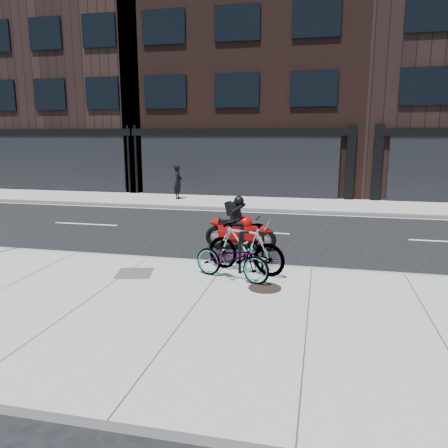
% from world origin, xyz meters
% --- Properties ---
extents(ground, '(120.00, 120.00, 0.00)m').
position_xyz_m(ground, '(0.00, 0.00, 0.00)').
color(ground, black).
rests_on(ground, ground).
extents(sidewalk_near, '(60.00, 6.00, 0.13)m').
position_xyz_m(sidewalk_near, '(0.00, -5.00, 0.07)').
color(sidewalk_near, gray).
rests_on(sidewalk_near, ground).
extents(sidewalk_far, '(60.00, 3.50, 0.13)m').
position_xyz_m(sidewalk_far, '(0.00, 7.75, 0.07)').
color(sidewalk_far, gray).
rests_on(sidewalk_far, ground).
extents(building_midwest, '(10.00, 10.00, 12.00)m').
position_xyz_m(building_midwest, '(-12.00, 14.50, 6.00)').
color(building_midwest, black).
rests_on(building_midwest, ground).
extents(building_center, '(12.00, 10.00, 14.50)m').
position_xyz_m(building_center, '(-2.00, 14.50, 7.25)').
color(building_center, black).
rests_on(building_center, ground).
extents(bike_rack, '(0.55, 0.19, 0.95)m').
position_xyz_m(bike_rack, '(0.69, -2.60, 0.69)').
color(bike_rack, black).
rests_on(bike_rack, sidewalk_near).
extents(bicycle_front, '(1.87, 1.18, 0.93)m').
position_xyz_m(bicycle_front, '(0.37, -3.14, 0.59)').
color(bicycle_front, gray).
rests_on(bicycle_front, sidewalk_near).
extents(bicycle_rear, '(1.97, 1.11, 1.14)m').
position_xyz_m(bicycle_rear, '(0.56, -2.60, 0.70)').
color(bicycle_rear, gray).
rests_on(bicycle_rear, sidewalk_near).
extents(motorcycle, '(2.01, 0.49, 1.50)m').
position_xyz_m(motorcycle, '(0.09, -0.20, 0.61)').
color(motorcycle, black).
rests_on(motorcycle, ground).
extents(pedestrian, '(0.44, 0.63, 1.63)m').
position_xyz_m(pedestrian, '(-4.50, 7.86, 0.94)').
color(pedestrian, black).
rests_on(pedestrian, sidewalk_far).
extents(manhole_cover, '(0.69, 0.69, 0.02)m').
position_xyz_m(manhole_cover, '(1.12, -3.54, 0.14)').
color(manhole_cover, black).
rests_on(manhole_cover, sidewalk_near).
extents(utility_grate, '(0.90, 0.90, 0.02)m').
position_xyz_m(utility_grate, '(-1.81, -3.23, 0.14)').
color(utility_grate, '#4B4B4D').
rests_on(utility_grate, sidewalk_near).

